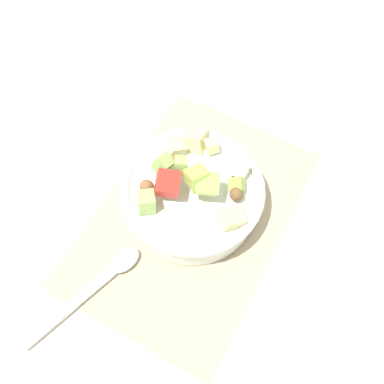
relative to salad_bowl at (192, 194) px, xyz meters
name	(u,v)px	position (x,y,z in m)	size (l,w,h in m)	color
ground_plane	(192,218)	(-0.02, -0.01, -0.05)	(2.40, 2.40, 0.00)	silver
placemat	(192,217)	(-0.02, -0.01, -0.05)	(0.46, 0.31, 0.01)	tan
salad_bowl	(192,194)	(0.00, 0.00, 0.00)	(0.25, 0.25, 0.13)	white
serving_spoon	(101,280)	(-0.19, 0.06, -0.04)	(0.23, 0.10, 0.01)	#B7B7BC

